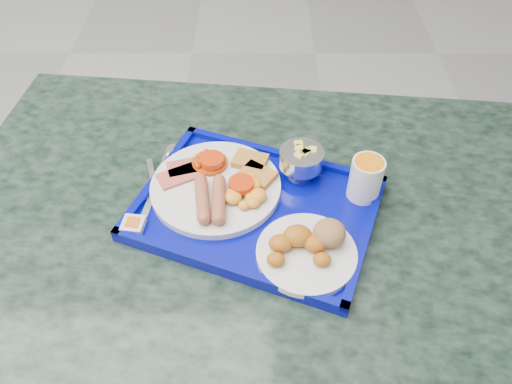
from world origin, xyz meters
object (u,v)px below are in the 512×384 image
at_px(bread_plate, 309,247).
at_px(table, 256,267).
at_px(tray, 256,209).
at_px(juice_cup, 366,178).
at_px(main_plate, 221,185).
at_px(fruit_bowl, 301,159).

bearing_deg(bread_plate, table, 128.17).
bearing_deg(tray, bread_plate, -49.68).
relative_size(table, bread_plate, 7.40).
relative_size(bread_plate, juice_cup, 2.03).
bearing_deg(tray, main_plate, 146.76).
xyz_separation_m(table, fruit_bowl, (0.09, 0.08, 0.24)).
bearing_deg(juice_cup, table, -173.36).
height_order(table, fruit_bowl, fruit_bowl).
height_order(bread_plate, juice_cup, juice_cup).
bearing_deg(fruit_bowl, table, -137.05).
xyz_separation_m(bread_plate, fruit_bowl, (-0.00, 0.19, 0.02)).
distance_m(bread_plate, juice_cup, 0.18).
distance_m(table, fruit_bowl, 0.27).
xyz_separation_m(main_plate, juice_cup, (0.27, -0.01, 0.03)).
height_order(table, juice_cup, juice_cup).
distance_m(bread_plate, fruit_bowl, 0.20).
relative_size(table, tray, 2.48).
relative_size(table, fruit_bowl, 14.75).
distance_m(main_plate, juice_cup, 0.27).
relative_size(table, juice_cup, 15.02).
bearing_deg(table, main_plate, 152.11).
distance_m(fruit_bowl, juice_cup, 0.13).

